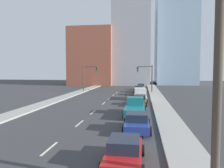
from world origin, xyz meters
name	(u,v)px	position (x,y,z in m)	size (l,w,h in m)	color
sidewalk_left	(87,89)	(-8.14, 48.84, 0.08)	(2.40, 97.69, 0.17)	#9E9B93
sidewalk_right	(153,90)	(8.14, 48.84, 0.08)	(2.40, 97.69, 0.17)	#9E9B93
lane_stripe_at_9m	(49,149)	(0.00, 8.78, 0.00)	(0.16, 2.40, 0.01)	beige
lane_stripe_at_15m	(80,123)	(0.00, 15.19, 0.00)	(0.16, 2.40, 0.01)	beige
lane_stripe_at_20m	(93,112)	(0.00, 20.47, 0.00)	(0.16, 2.40, 0.01)	beige
lane_stripe_at_27m	(104,103)	(0.00, 27.43, 0.00)	(0.16, 2.40, 0.01)	beige
lane_stripe_at_33m	(109,99)	(0.00, 32.80, 0.00)	(0.16, 2.40, 0.01)	beige
lane_stripe_at_38m	(113,95)	(0.00, 38.08, 0.00)	(0.16, 2.40, 0.01)	beige
lane_stripe_at_43m	(117,92)	(0.00, 43.17, 0.00)	(0.16, 2.40, 0.01)	beige
building_brick_left	(94,57)	(-10.92, 69.05, 9.18)	(14.00, 16.00, 18.35)	#9E513D
building_office_center	(132,45)	(1.82, 73.05, 13.53)	(12.00, 20.00, 27.06)	#A8A8AD
building_glass_right	(174,38)	(16.58, 77.05, 16.37)	(13.00, 20.00, 32.74)	#99B7CC
traffic_signal_left	(87,75)	(-6.85, 44.49, 3.82)	(3.42, 0.35, 5.99)	#38383D
traffic_signal_right	(148,75)	(6.66, 44.49, 3.82)	(3.42, 0.35, 5.99)	#38383D
utility_pole_right_near	(218,68)	(8.37, 4.73, 4.90)	(1.60, 0.32, 9.55)	#473D33
sedan_red	(124,153)	(4.75, 7.14, 0.64)	(2.05, 4.25, 1.39)	red
sedan_blue	(137,123)	(5.21, 13.54, 0.67)	(2.23, 4.28, 1.44)	navy
pickup_truck_teal	(135,108)	(4.84, 19.66, 0.77)	(2.34, 5.72, 1.86)	#196B75
sedan_brown	(140,100)	(5.24, 26.61, 0.65)	(2.24, 4.48, 1.42)	brown
box_truck_white	(140,94)	(5.21, 32.36, 0.90)	(2.54, 6.02, 1.88)	silver
sedan_orange	(139,92)	(4.88, 38.75, 0.63)	(2.33, 4.44, 1.37)	orange
sedan_gray	(139,89)	(4.71, 44.29, 0.64)	(2.25, 4.68, 1.41)	slate
sedan_yellow	(141,87)	(5.11, 50.55, 0.66)	(2.13, 4.38, 1.46)	gold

